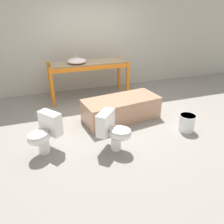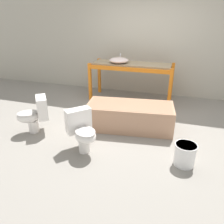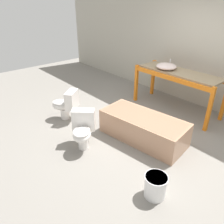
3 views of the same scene
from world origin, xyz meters
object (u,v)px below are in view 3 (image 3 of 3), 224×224
toilet_far (66,104)px  bucket_white (155,186)px  sink_basin (166,66)px  toilet_near (83,129)px  bathtub_main (143,126)px

toilet_far → bucket_white: toilet_far is taller
sink_basin → toilet_far: (-0.99, -2.12, -0.65)m
sink_basin → toilet_near: bearing=-87.6°
toilet_near → toilet_far: (-1.09, 0.31, 0.00)m
sink_basin → toilet_far: bearing=-115.1°
toilet_near → bucket_white: 1.58m
bathtub_main → toilet_far: toilet_far is taller
sink_basin → bathtub_main: bearing=-66.1°
toilet_far → bucket_white: 2.67m
toilet_far → bucket_white: bearing=48.7°
bathtub_main → bucket_white: 1.37m
sink_basin → bucket_white: sink_basin is taller
sink_basin → bathtub_main: 1.73m
bathtub_main → toilet_near: size_ratio=2.53×
bucket_white → toilet_near: bearing=-176.5°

